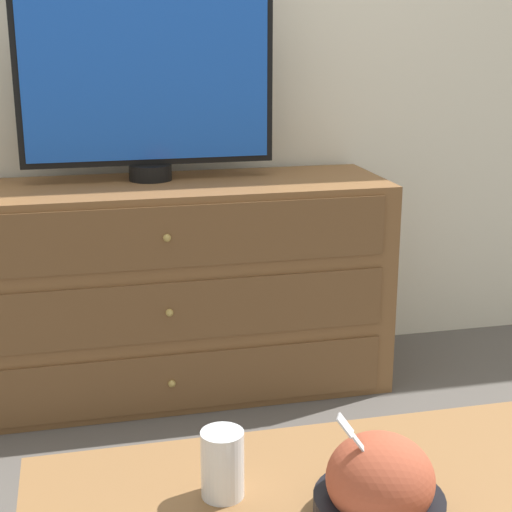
% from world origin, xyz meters
% --- Properties ---
extents(ground_plane, '(12.00, 12.00, 0.00)m').
position_xyz_m(ground_plane, '(0.00, 0.00, 0.00)').
color(ground_plane, '#56514C').
extents(dresser, '(1.50, 0.47, 0.71)m').
position_xyz_m(dresser, '(0.03, -0.26, 0.36)').
color(dresser, brown).
rests_on(dresser, ground_plane).
extents(tv, '(0.82, 0.14, 0.64)m').
position_xyz_m(tv, '(0.02, -0.18, 1.04)').
color(tv, black).
rests_on(tv, dresser).
extents(takeout_bowl, '(0.21, 0.21, 0.19)m').
position_xyz_m(takeout_bowl, '(0.20, -1.75, 0.50)').
color(takeout_bowl, black).
rests_on(takeout_bowl, coffee_table).
extents(drink_cup, '(0.07, 0.07, 0.12)m').
position_xyz_m(drink_cup, '(-0.02, -1.63, 0.50)').
color(drink_cup, beige).
rests_on(drink_cup, coffee_table).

